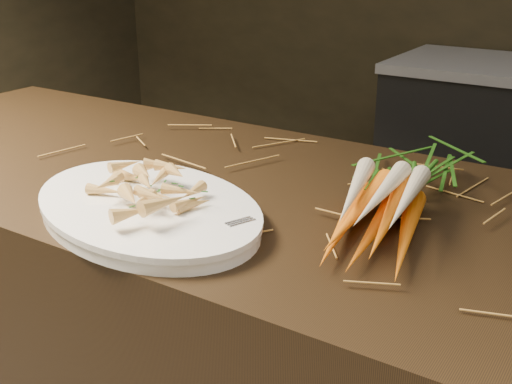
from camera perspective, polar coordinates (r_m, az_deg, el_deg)
straw_bedding at (r=1.05m, az=8.07°, el=-1.10°), size 1.40×0.60×0.02m
root_veg_bunch at (r=1.07m, az=12.46°, el=1.12°), size 0.24×0.53×0.10m
serving_platter at (r=1.03m, az=-9.66°, el=-1.63°), size 0.51×0.42×0.02m
roasted_veg_heap at (r=1.01m, az=-9.78°, el=0.26°), size 0.25×0.22×0.05m
serving_fork at (r=0.89m, az=-5.70°, el=-4.24°), size 0.08×0.16×0.00m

